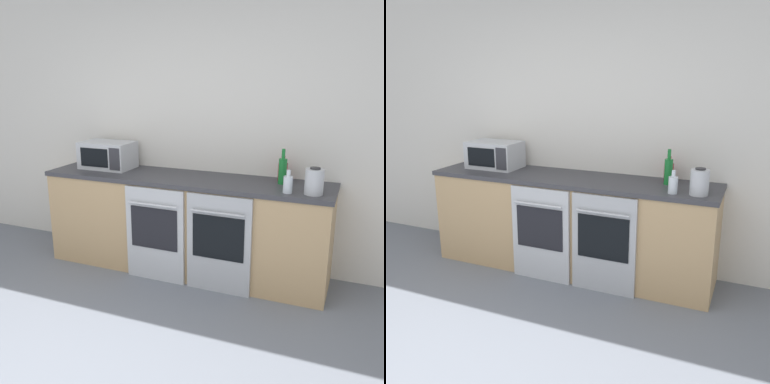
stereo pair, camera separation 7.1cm
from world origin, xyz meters
The scene contains 9 objects.
wall_back centered at (0.00, 2.50, 1.30)m, with size 10.00×0.06×2.60m.
counter_back centered at (0.00, 2.16, 0.46)m, with size 2.68×0.63×0.91m.
oven_left centered at (-0.16, 1.84, 0.44)m, with size 0.57×0.06×0.87m.
oven_right centered at (0.44, 1.84, 0.44)m, with size 0.57×0.06×0.87m.
microwave centered at (-0.86, 2.23, 1.05)m, with size 0.51×0.34×0.26m.
bottle_clear centered at (0.97, 1.97, 0.99)m, with size 0.07×0.07×0.19m.
bottle_red centered at (0.86, 2.35, 1.00)m, with size 0.08×0.08×0.22m.
bottle_green centered at (0.87, 2.24, 1.03)m, with size 0.07×0.07×0.30m.
kettle centered at (1.17, 2.01, 1.02)m, with size 0.15×0.15×0.21m.
Camera 2 is at (1.58, -1.31, 1.83)m, focal length 40.00 mm.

